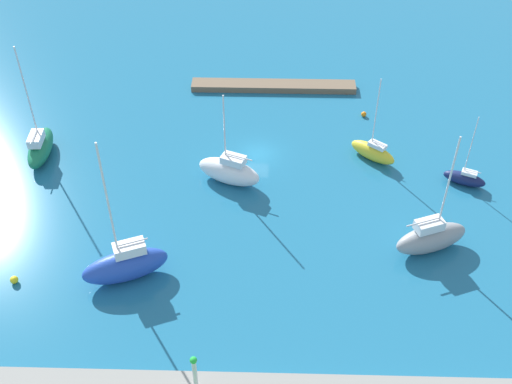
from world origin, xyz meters
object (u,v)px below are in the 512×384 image
at_px(sailboat_white_mid_basin, 229,171).
at_px(sailboat_blue_along_channel, 126,264).
at_px(mooring_buoy_yellow, 14,280).
at_px(sailboat_gray_far_north, 431,237).
at_px(sailboat_navy_inner_mooring, 465,178).
at_px(pier_dock, 273,86).
at_px(sailboat_yellow_off_beacon, 373,152).
at_px(mooring_buoy_orange, 364,114).
at_px(harbor_beacon, 195,370).
at_px(sailboat_green_near_pier, 40,147).

bearing_deg(sailboat_white_mid_basin, sailboat_blue_along_channel, 80.65).
bearing_deg(mooring_buoy_yellow, sailboat_gray_far_north, -172.25).
bearing_deg(sailboat_navy_inner_mooring, mooring_buoy_yellow, 42.59).
height_order(pier_dock, sailboat_navy_inner_mooring, sailboat_navy_inner_mooring).
distance_m(sailboat_yellow_off_beacon, mooring_buoy_orange, 8.75).
bearing_deg(mooring_buoy_orange, sailboat_navy_inner_mooring, 126.54).
bearing_deg(sailboat_gray_far_north, sailboat_white_mid_basin, 133.12).
height_order(sailboat_gray_far_north, sailboat_white_mid_basin, sailboat_gray_far_north).
relative_size(sailboat_yellow_off_beacon, mooring_buoy_yellow, 13.96).
relative_size(harbor_beacon, sailboat_gray_far_north, 0.28).
distance_m(sailboat_blue_along_channel, mooring_buoy_orange, 36.92).
bearing_deg(mooring_buoy_yellow, sailboat_blue_along_channel, -174.94).
relative_size(sailboat_gray_far_north, sailboat_white_mid_basin, 1.22).
bearing_deg(pier_dock, sailboat_green_near_pier, 30.28).
bearing_deg(mooring_buoy_yellow, pier_dock, -124.45).
distance_m(sailboat_navy_inner_mooring, sailboat_white_mid_basin, 25.62).
bearing_deg(pier_dock, harbor_beacon, 82.94).
xyz_separation_m(pier_dock, mooring_buoy_orange, (-11.33, 6.28, -0.08)).
bearing_deg(mooring_buoy_orange, harbor_beacon, 66.77).
bearing_deg(sailboat_navy_inner_mooring, sailboat_green_near_pier, 19.12).
bearing_deg(sailboat_gray_far_north, sailboat_navy_inner_mooring, 40.06).
height_order(pier_dock, sailboat_white_mid_basin, sailboat_white_mid_basin).
distance_m(sailboat_yellow_off_beacon, sailboat_white_mid_basin, 16.73).
bearing_deg(harbor_beacon, sailboat_blue_along_channel, -57.94).
height_order(pier_dock, sailboat_yellow_off_beacon, sailboat_yellow_off_beacon).
height_order(sailboat_yellow_off_beacon, sailboat_white_mid_basin, sailboat_white_mid_basin).
height_order(sailboat_yellow_off_beacon, sailboat_green_near_pier, sailboat_green_near_pier).
distance_m(sailboat_gray_far_north, sailboat_navy_inner_mooring, 11.58).
relative_size(sailboat_green_near_pier, sailboat_white_mid_basin, 1.25).
xyz_separation_m(sailboat_gray_far_north, sailboat_white_mid_basin, (19.99, -9.77, -0.10)).
distance_m(sailboat_yellow_off_beacon, sailboat_green_near_pier, 37.97).
distance_m(pier_dock, sailboat_white_mid_basin, 20.10).
bearing_deg(mooring_buoy_orange, sailboat_green_near_pier, 13.69).
xyz_separation_m(harbor_beacon, mooring_buoy_yellow, (18.04, -11.36, -3.31)).
bearing_deg(sailboat_gray_far_north, sailboat_yellow_off_beacon, 84.40).
relative_size(pier_dock, sailboat_yellow_off_beacon, 2.09).
height_order(harbor_beacon, sailboat_blue_along_channel, sailboat_blue_along_channel).
relative_size(sailboat_green_near_pier, mooring_buoy_orange, 20.84).
bearing_deg(sailboat_yellow_off_beacon, mooring_buoy_orange, -50.63).
distance_m(sailboat_navy_inner_mooring, mooring_buoy_yellow, 47.22).
bearing_deg(pier_dock, sailboat_yellow_off_beacon, 127.21).
relative_size(pier_dock, sailboat_blue_along_channel, 1.39).
bearing_deg(sailboat_green_near_pier, mooring_buoy_orange, -79.38).
distance_m(harbor_beacon, sailboat_blue_along_channel, 14.61).
bearing_deg(sailboat_white_mid_basin, mooring_buoy_yellow, 60.53).
distance_m(sailboat_yellow_off_beacon, mooring_buoy_yellow, 40.23).
bearing_deg(harbor_beacon, sailboat_gray_far_north, -141.52).
bearing_deg(sailboat_green_near_pier, mooring_buoy_yellow, -174.60).
bearing_deg(sailboat_navy_inner_mooring, sailboat_yellow_off_beacon, -0.23).
bearing_deg(sailboat_blue_along_channel, sailboat_yellow_off_beacon, -164.78).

